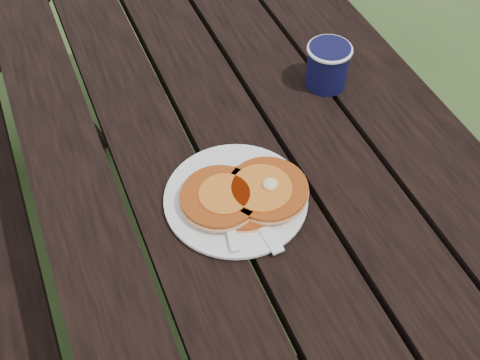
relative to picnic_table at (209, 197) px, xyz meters
name	(u,v)px	position (x,y,z in m)	size (l,w,h in m)	color
ground	(214,272)	(0.00, 0.00, -0.37)	(60.00, 60.00, 0.00)	#2E461E
picnic_table	(209,197)	(0.00, 0.00, 0.00)	(1.36, 1.80, 0.75)	black
plate	(236,199)	(-0.05, -0.31, 0.39)	(0.24, 0.24, 0.01)	white
pancake_stack	(245,194)	(-0.04, -0.32, 0.41)	(0.22, 0.15, 0.04)	#B54914
knife	(254,211)	(-0.04, -0.35, 0.39)	(0.02, 0.18, 0.01)	white
fork	(229,223)	(-0.09, -0.37, 0.40)	(0.03, 0.16, 0.01)	white
coffee_cup	(328,63)	(0.23, -0.10, 0.43)	(0.09, 0.09, 0.09)	#0D0D33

